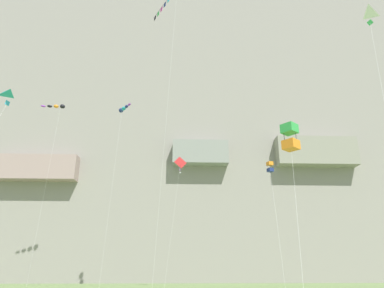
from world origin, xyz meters
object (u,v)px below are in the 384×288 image
(kite_banner_mid_right, at_px, (165,14))
(kite_windsock_high_right, at_px, (57,107))
(kite_windsock_upper_right, at_px, (123,109))
(kite_box_high_center, at_px, (270,168))
(kite_delta_low_right, at_px, (366,30))
(kite_box_front_field, at_px, (290,137))
(kite_delta_upper_mid, at_px, (10,109))
(kite_diamond_far_right, at_px, (180,166))

(kite_banner_mid_right, distance_m, kite_windsock_high_right, 23.69)
(kite_banner_mid_right, bearing_deg, kite_windsock_upper_right, 116.15)
(kite_box_high_center, xyz_separation_m, kite_delta_low_right, (3.79, -15.72, 6.44))
(kite_box_high_center, relative_size, kite_box_front_field, 0.98)
(kite_windsock_upper_right, height_order, kite_box_front_field, kite_windsock_upper_right)
(kite_delta_upper_mid, bearing_deg, kite_box_high_center, 32.56)
(kite_delta_upper_mid, relative_size, kite_diamond_far_right, 0.78)
(kite_diamond_far_right, xyz_separation_m, kite_box_front_field, (9.11, -21.99, -3.55))
(kite_windsock_upper_right, bearing_deg, kite_windsock_high_right, 165.09)
(kite_delta_upper_mid, height_order, kite_box_high_center, kite_delta_upper_mid)
(kite_banner_mid_right, relative_size, kite_windsock_high_right, 1.23)
(kite_delta_upper_mid, bearing_deg, kite_box_front_field, 10.43)
(kite_box_high_center, relative_size, kite_diamond_far_right, 0.77)
(kite_banner_mid_right, xyz_separation_m, kite_box_front_field, (11.14, -6.83, -17.85))
(kite_banner_mid_right, relative_size, kite_delta_upper_mid, 2.32)
(kite_windsock_upper_right, distance_m, kite_box_front_field, 28.65)
(kite_banner_mid_right, bearing_deg, kite_box_high_center, 15.93)
(kite_windsock_high_right, height_order, kite_windsock_upper_right, kite_windsock_high_right)
(kite_box_high_center, distance_m, kite_box_front_field, 10.31)
(kite_delta_low_right, xyz_separation_m, kite_box_front_field, (-4.71, 5.45, -6.64))
(kite_banner_mid_right, distance_m, kite_diamond_far_right, 20.95)
(kite_box_front_field, bearing_deg, kite_delta_upper_mid, -169.57)
(kite_box_high_center, bearing_deg, kite_box_front_field, -95.11)
(kite_windsock_high_right, bearing_deg, kite_windsock_upper_right, -14.91)
(kite_box_high_center, height_order, kite_delta_low_right, kite_delta_low_right)
(kite_diamond_far_right, bearing_deg, kite_box_high_center, -49.46)
(kite_windsock_high_right, distance_m, kite_windsock_upper_right, 11.21)
(kite_delta_upper_mid, bearing_deg, kite_windsock_upper_right, 80.71)
(kite_windsock_high_right, relative_size, kite_windsock_upper_right, 1.06)
(kite_banner_mid_right, height_order, kite_windsock_high_right, kite_banner_mid_right)
(kite_delta_upper_mid, bearing_deg, kite_windsock_high_right, 104.58)
(kite_banner_mid_right, distance_m, kite_box_high_center, 21.66)
(kite_windsock_high_right, distance_m, kite_box_front_field, 38.32)
(kite_windsock_high_right, distance_m, kite_delta_low_right, 43.63)
(kite_windsock_upper_right, bearing_deg, kite_banner_mid_right, -63.85)
(kite_windsock_high_right, distance_m, kite_box_high_center, 34.04)
(kite_diamond_far_right, distance_m, kite_delta_low_right, 30.88)
(kite_box_high_center, relative_size, kite_delta_low_right, 0.68)
(kite_box_front_field, bearing_deg, kite_banner_mid_right, 148.49)
(kite_windsock_upper_right, bearing_deg, kite_diamond_far_right, 15.58)
(kite_diamond_far_right, bearing_deg, kite_delta_low_right, -63.28)
(kite_box_high_center, distance_m, kite_diamond_far_right, 15.79)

